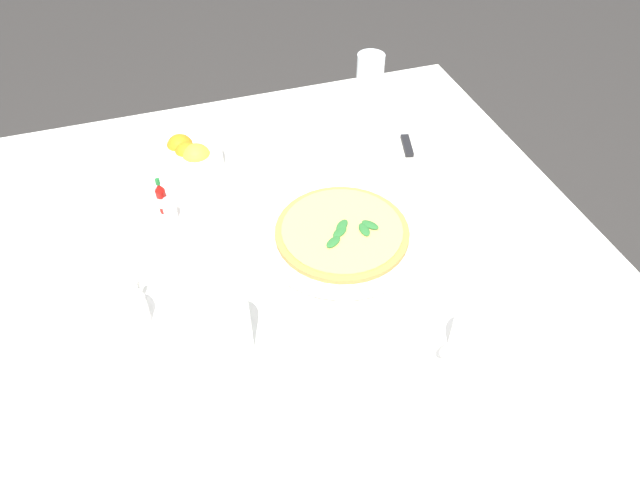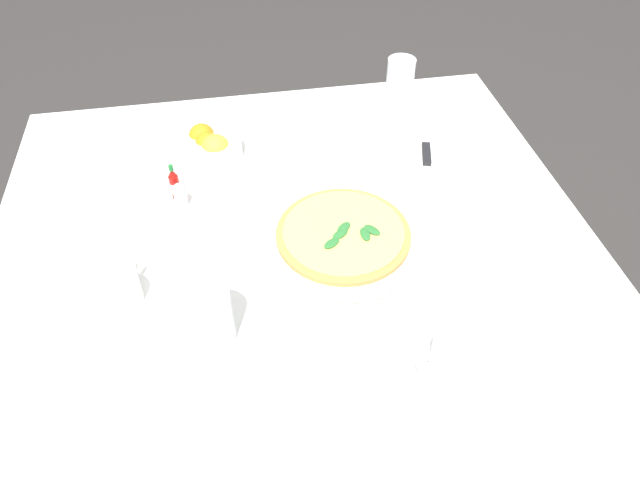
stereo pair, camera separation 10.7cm
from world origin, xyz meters
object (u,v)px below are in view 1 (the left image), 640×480
Objects in this scene: pizza at (342,231)px; water_glass_far_right at (228,330)px; napkin_folded at (403,139)px; coffee_cup_center_back at (473,340)px; citrus_bowl at (189,157)px; pizza_plate at (342,236)px; dinner_knife at (404,133)px; salt_shaker at (156,194)px; coffee_cup_right_edge at (126,315)px; water_glass_near_right at (370,83)px; pepper_shaker at (170,210)px; hot_sauce_bottle at (162,198)px.

pizza is 0.31m from water_glass_far_right.
water_glass_far_right is at bearing 148.56° from napkin_folded.
coffee_cup_center_back is 0.72m from citrus_bowl.
dinner_knife is (0.26, -0.24, 0.01)m from pizza_plate.
pizza_plate is at bearing -124.12° from salt_shaker.
dinner_knife is (0.56, -0.13, -0.00)m from coffee_cup_center_back.
water_glass_near_right reaches higher than coffee_cup_right_edge.
pepper_shaker reaches higher than pizza_plate.
pizza is 0.36m from dinner_knife.
water_glass_far_right is at bearing -170.86° from hot_sauce_bottle.
pizza_plate is at bearing -79.25° from coffee_cup_right_edge.
water_glass_near_right is at bearing -64.98° from hot_sauce_bottle.
dinner_knife is at bearing -79.78° from pepper_shaker.
pizza_plate is 0.31m from water_glass_far_right.
water_glass_near_right is at bearing -50.68° from coffee_cup_right_edge.
pizza_plate is 0.36m from napkin_folded.
water_glass_near_right is 2.31× the size of salt_shaker.
citrus_bowl is at bearing -38.78° from salt_shaker.
water_glass_near_right is 0.60m from pepper_shaker.
coffee_cup_right_edge is 2.31× the size of salt_shaker.
salt_shaker and pepper_shaker have the same top height.
pepper_shaker is (0.47, 0.42, -0.00)m from coffee_cup_center_back.
water_glass_near_right is 1.56× the size of hot_sauce_bottle.
water_glass_near_right reaches higher than coffee_cup_center_back.
napkin_folded is (-0.19, -0.01, -0.05)m from water_glass_near_right.
salt_shaker is at bearing -15.76° from coffee_cup_right_edge.
pepper_shaker is at bearing -160.35° from hot_sauce_bottle.
pepper_shaker is at bearing 61.71° from pizza.
water_glass_far_right is at bearing 178.52° from citrus_bowl.
hot_sauce_bottle reaches higher than dinner_knife.
citrus_bowl is (0.62, 0.35, -0.00)m from coffee_cup_center_back.
pizza is 0.50m from water_glass_near_right.
pizza is at bearing -118.29° from pepper_shaker.
napkin_folded is at bearing -97.37° from citrus_bowl.
hot_sauce_bottle reaches higher than pizza_plate.
salt_shaker is at bearing 9.91° from water_glass_far_right.
water_glass_far_right is 0.50× the size of napkin_folded.
water_glass_far_right is 0.82× the size of citrus_bowl.
coffee_cup_right_edge is 0.87× the size of citrus_bowl.
citrus_bowl is at bearing 99.78° from napkin_folded.
hot_sauce_bottle is at bearing 150.97° from citrus_bowl.
coffee_cup_center_back reaches higher than salt_shaker.
water_glass_near_right is (0.75, -0.12, 0.03)m from coffee_cup_center_back.
pizza is 1.97× the size of water_glass_near_right.
dinner_knife is at bearing -175.75° from water_glass_near_right.
water_glass_far_right reaches higher than salt_shaker.
napkin_folded is 0.57m from salt_shaker.
coffee_cup_center_back is 0.57m from coffee_cup_right_edge.
coffee_cup_right_edge is 0.73m from napkin_folded.
pizza_plate is 2.40× the size of water_glass_near_right.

